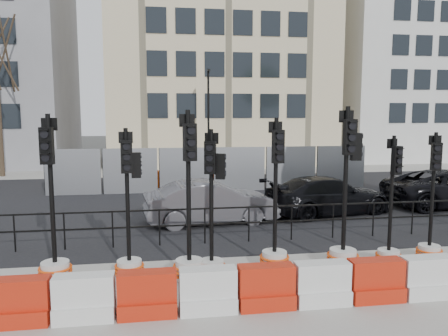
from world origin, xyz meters
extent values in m
plane|color=#51514C|center=(0.00, 0.00, 0.00)|extent=(120.00, 120.00, 0.00)
cube|color=gray|center=(0.00, -3.00, 0.01)|extent=(40.00, 6.00, 0.02)
cube|color=black|center=(0.00, 7.00, 0.01)|extent=(40.00, 14.00, 0.03)
cube|color=gray|center=(0.00, 16.00, 0.01)|extent=(40.00, 4.00, 0.02)
cube|color=beige|center=(2.00, 22.00, 9.00)|extent=(15.00, 10.00, 18.00)
cube|color=silver|center=(17.00, 22.00, 8.00)|extent=(12.00, 9.00, 16.00)
cylinder|color=black|center=(-6.00, 1.20, 0.50)|extent=(0.04, 0.04, 1.00)
cylinder|color=black|center=(-4.80, 1.20, 0.50)|extent=(0.04, 0.04, 1.00)
cylinder|color=black|center=(-3.60, 1.20, 0.50)|extent=(0.04, 0.04, 1.00)
cylinder|color=black|center=(-2.40, 1.20, 0.50)|extent=(0.04, 0.04, 1.00)
cylinder|color=black|center=(-1.20, 1.20, 0.50)|extent=(0.04, 0.04, 1.00)
cylinder|color=black|center=(0.00, 1.20, 0.50)|extent=(0.04, 0.04, 1.00)
cylinder|color=black|center=(1.20, 1.20, 0.50)|extent=(0.04, 0.04, 1.00)
cylinder|color=black|center=(2.40, 1.20, 0.50)|extent=(0.04, 0.04, 1.00)
cylinder|color=black|center=(3.60, 1.20, 0.50)|extent=(0.04, 0.04, 1.00)
cylinder|color=black|center=(4.80, 1.20, 0.50)|extent=(0.04, 0.04, 1.00)
cube|color=black|center=(0.00, 1.20, 0.98)|extent=(18.00, 0.04, 0.04)
cube|color=black|center=(0.00, 1.20, 0.55)|extent=(18.00, 0.04, 0.04)
cube|color=gray|center=(-6.00, 9.00, 1.00)|extent=(2.30, 0.05, 2.00)
cylinder|color=black|center=(-7.15, 9.00, 1.00)|extent=(0.05, 0.05, 2.00)
cube|color=gray|center=(-3.60, 9.00, 1.00)|extent=(2.30, 0.05, 2.00)
cylinder|color=black|center=(-4.75, 9.00, 1.00)|extent=(0.05, 0.05, 2.00)
cube|color=gray|center=(-1.20, 9.00, 1.00)|extent=(2.30, 0.05, 2.00)
cylinder|color=black|center=(-2.35, 9.00, 1.00)|extent=(0.05, 0.05, 2.00)
cube|color=gray|center=(1.20, 9.00, 1.00)|extent=(2.30, 0.05, 2.00)
cylinder|color=black|center=(0.05, 9.00, 1.00)|extent=(0.05, 0.05, 2.00)
cube|color=gray|center=(3.60, 9.00, 1.00)|extent=(2.30, 0.05, 2.00)
cylinder|color=black|center=(2.45, 9.00, 1.00)|extent=(0.05, 0.05, 2.00)
cube|color=gray|center=(6.00, 9.00, 1.00)|extent=(2.30, 0.05, 2.00)
cylinder|color=black|center=(4.85, 9.00, 1.00)|extent=(0.05, 0.05, 2.00)
cube|color=#E4570F|center=(-4.00, 10.50, 0.40)|extent=(1.00, 0.40, 0.80)
cube|color=#E4570F|center=(-2.00, 10.50, 0.40)|extent=(1.00, 0.40, 0.80)
cube|color=#E4570F|center=(0.00, 10.50, 0.40)|extent=(1.00, 0.40, 0.80)
cube|color=#E4570F|center=(2.00, 10.50, 0.40)|extent=(1.00, 0.40, 0.80)
cube|color=#E4570F|center=(4.00, 10.50, 0.40)|extent=(1.00, 0.40, 0.80)
cube|color=#E4570F|center=(6.00, 10.50, 0.40)|extent=(1.00, 0.40, 0.80)
cylinder|color=black|center=(0.50, 15.00, 3.00)|extent=(0.12, 0.12, 6.00)
cube|color=black|center=(0.50, 14.75, 5.90)|extent=(0.12, 0.50, 0.12)
cube|color=red|center=(-4.72, -2.80, 0.15)|extent=(1.00, 0.50, 0.30)
cube|color=red|center=(-4.72, -2.80, 0.55)|extent=(1.00, 0.35, 0.50)
cube|color=silver|center=(-3.67, -2.80, 0.15)|extent=(1.00, 0.50, 0.30)
cube|color=silver|center=(-3.67, -2.80, 0.55)|extent=(1.00, 0.35, 0.50)
cube|color=red|center=(-2.62, -2.80, 0.15)|extent=(1.00, 0.50, 0.30)
cube|color=red|center=(-2.62, -2.80, 0.55)|extent=(1.00, 0.35, 0.50)
cube|color=silver|center=(-1.58, -2.80, 0.15)|extent=(1.00, 0.50, 0.30)
cube|color=silver|center=(-1.58, -2.80, 0.55)|extent=(1.00, 0.35, 0.50)
cube|color=red|center=(-0.52, -2.80, 0.15)|extent=(1.00, 0.50, 0.30)
cube|color=red|center=(-0.52, -2.80, 0.55)|extent=(1.00, 0.35, 0.50)
cube|color=silver|center=(0.53, -2.80, 0.15)|extent=(1.00, 0.50, 0.30)
cube|color=silver|center=(0.53, -2.80, 0.55)|extent=(1.00, 0.35, 0.50)
cube|color=red|center=(1.58, -2.80, 0.15)|extent=(1.00, 0.50, 0.30)
cube|color=red|center=(1.58, -2.80, 0.55)|extent=(1.00, 0.35, 0.50)
cube|color=silver|center=(2.63, -2.80, 0.15)|extent=(1.00, 0.50, 0.30)
cube|color=silver|center=(2.63, -2.80, 0.55)|extent=(1.00, 0.35, 0.50)
cylinder|color=beige|center=(-4.57, -0.91, 0.21)|extent=(0.57, 0.57, 0.42)
torus|color=#DF470C|center=(-4.57, -0.91, 0.13)|extent=(0.69, 0.69, 0.05)
torus|color=#DF470C|center=(-4.57, -0.91, 0.21)|extent=(0.69, 0.69, 0.05)
torus|color=#DF470C|center=(-4.57, -0.91, 0.30)|extent=(0.69, 0.69, 0.05)
cylinder|color=black|center=(-4.57, -0.91, 1.90)|extent=(0.10, 0.10, 3.17)
cube|color=black|center=(-4.58, -1.04, 2.85)|extent=(0.27, 0.18, 0.74)
cylinder|color=black|center=(-4.59, -1.12, 2.62)|extent=(0.16, 0.07, 0.16)
cylinder|color=black|center=(-4.59, -1.12, 2.85)|extent=(0.16, 0.07, 0.16)
cylinder|color=black|center=(-4.59, -1.12, 3.09)|extent=(0.16, 0.07, 0.16)
cube|color=black|center=(-4.56, -0.85, 3.28)|extent=(0.32, 0.07, 0.25)
cylinder|color=beige|center=(-3.05, -0.92, 0.19)|extent=(0.52, 0.52, 0.39)
torus|color=#DF470C|center=(-3.05, -0.92, 0.12)|extent=(0.63, 0.63, 0.05)
torus|color=#DF470C|center=(-3.05, -0.92, 0.19)|extent=(0.63, 0.63, 0.05)
torus|color=#DF470C|center=(-3.05, -0.92, 0.27)|extent=(0.63, 0.63, 0.05)
cylinder|color=black|center=(-3.05, -0.92, 1.74)|extent=(0.09, 0.09, 2.91)
cube|color=black|center=(-3.04, -1.04, 2.61)|extent=(0.25, 0.16, 0.68)
cylinder|color=black|center=(-3.03, -1.12, 2.40)|extent=(0.15, 0.06, 0.15)
cylinder|color=black|center=(-3.03, -1.12, 2.61)|extent=(0.15, 0.06, 0.15)
cylinder|color=black|center=(-3.03, -1.12, 2.83)|extent=(0.15, 0.06, 0.15)
cube|color=black|center=(-3.06, -0.87, 3.00)|extent=(0.29, 0.06, 0.23)
cube|color=black|center=(-2.86, -0.90, 2.42)|extent=(0.21, 0.15, 0.53)
cylinder|color=beige|center=(-1.79, -1.22, 0.22)|extent=(0.58, 0.58, 0.43)
torus|color=#DF470C|center=(-1.79, -1.22, 0.13)|extent=(0.70, 0.70, 0.05)
torus|color=#DF470C|center=(-1.79, -1.22, 0.22)|extent=(0.70, 0.70, 0.05)
torus|color=#DF470C|center=(-1.79, -1.22, 0.30)|extent=(0.70, 0.70, 0.05)
cylinder|color=black|center=(-1.79, -1.22, 1.95)|extent=(0.10, 0.10, 3.24)
cube|color=black|center=(-1.76, -1.35, 2.92)|extent=(0.29, 0.20, 0.76)
cylinder|color=black|center=(-1.74, -1.43, 2.68)|extent=(0.17, 0.09, 0.16)
cylinder|color=black|center=(-1.74, -1.43, 2.92)|extent=(0.17, 0.09, 0.16)
cylinder|color=black|center=(-1.74, -1.43, 3.16)|extent=(0.17, 0.09, 0.16)
cube|color=black|center=(-1.80, -1.16, 3.35)|extent=(0.32, 0.10, 0.26)
cylinder|color=beige|center=(-1.31, -1.19, 0.19)|extent=(0.52, 0.52, 0.38)
torus|color=#DF470C|center=(-1.31, -1.19, 0.12)|extent=(0.63, 0.63, 0.05)
torus|color=#DF470C|center=(-1.31, -1.19, 0.19)|extent=(0.63, 0.63, 0.05)
torus|color=#DF470C|center=(-1.31, -1.19, 0.27)|extent=(0.63, 0.63, 0.05)
cylinder|color=black|center=(-1.31, -1.19, 1.73)|extent=(0.09, 0.09, 2.89)
cube|color=black|center=(-1.35, -1.30, 2.60)|extent=(0.26, 0.20, 0.67)
cylinder|color=black|center=(-1.37, -1.38, 2.39)|extent=(0.15, 0.09, 0.14)
cylinder|color=black|center=(-1.37, -1.38, 2.60)|extent=(0.15, 0.09, 0.14)
cylinder|color=black|center=(-1.37, -1.38, 2.81)|extent=(0.15, 0.09, 0.14)
cube|color=black|center=(-1.30, -1.14, 2.98)|extent=(0.28, 0.11, 0.23)
cube|color=black|center=(-1.13, -1.25, 2.40)|extent=(0.22, 0.18, 0.53)
cylinder|color=beige|center=(0.15, -0.89, 0.21)|extent=(0.56, 0.56, 0.41)
torus|color=#DF470C|center=(0.15, -0.89, 0.12)|extent=(0.67, 0.67, 0.05)
torus|color=#DF470C|center=(0.15, -0.89, 0.21)|extent=(0.67, 0.67, 0.05)
torus|color=#DF470C|center=(0.15, -0.89, 0.29)|extent=(0.67, 0.67, 0.05)
cylinder|color=black|center=(0.15, -0.89, 1.86)|extent=(0.09, 0.09, 3.09)
cube|color=black|center=(0.16, -1.01, 2.78)|extent=(0.26, 0.17, 0.72)
cylinder|color=black|center=(0.17, -1.09, 2.56)|extent=(0.16, 0.07, 0.15)
cylinder|color=black|center=(0.17, -1.09, 2.78)|extent=(0.16, 0.07, 0.15)
cylinder|color=black|center=(0.17, -1.09, 3.01)|extent=(0.16, 0.07, 0.15)
cube|color=black|center=(0.15, -0.82, 3.20)|extent=(0.31, 0.06, 0.25)
cylinder|color=beige|center=(1.70, -1.07, 0.22)|extent=(0.60, 0.60, 0.44)
torus|color=#DF470C|center=(1.70, -1.07, 0.13)|extent=(0.72, 0.72, 0.06)
torus|color=#DF470C|center=(1.70, -1.07, 0.22)|extent=(0.72, 0.72, 0.06)
torus|color=#DF470C|center=(1.70, -1.07, 0.31)|extent=(0.72, 0.72, 0.06)
cylinder|color=black|center=(1.70, -1.07, 1.99)|extent=(0.10, 0.10, 3.32)
cube|color=black|center=(1.70, -1.20, 2.99)|extent=(0.27, 0.16, 0.77)
cylinder|color=black|center=(1.71, -1.29, 2.74)|extent=(0.17, 0.06, 0.17)
cylinder|color=black|center=(1.71, -1.29, 2.99)|extent=(0.17, 0.06, 0.17)
cylinder|color=black|center=(1.71, -1.29, 3.23)|extent=(0.17, 0.06, 0.17)
cube|color=black|center=(1.70, -1.01, 3.43)|extent=(0.33, 0.05, 0.27)
cube|color=black|center=(1.92, -1.06, 2.76)|extent=(0.23, 0.15, 0.61)
cylinder|color=beige|center=(2.83, -1.04, 0.18)|extent=(0.49, 0.49, 0.36)
torus|color=#DF470C|center=(2.83, -1.04, 0.11)|extent=(0.59, 0.59, 0.05)
torus|color=#DF470C|center=(2.83, -1.04, 0.18)|extent=(0.59, 0.59, 0.05)
torus|color=#DF470C|center=(2.83, -1.04, 0.25)|extent=(0.59, 0.59, 0.05)
cylinder|color=black|center=(2.83, -1.04, 1.64)|extent=(0.08, 0.08, 2.73)
cube|color=black|center=(2.85, -1.15, 2.46)|extent=(0.24, 0.17, 0.64)
cylinder|color=black|center=(2.87, -1.22, 2.26)|extent=(0.14, 0.08, 0.14)
cylinder|color=black|center=(2.87, -1.22, 2.46)|extent=(0.14, 0.08, 0.14)
cylinder|color=black|center=(2.87, -1.22, 2.66)|extent=(0.14, 0.08, 0.14)
cube|color=black|center=(2.81, -0.99, 2.82)|extent=(0.27, 0.09, 0.22)
cylinder|color=beige|center=(3.97, -0.86, 0.19)|extent=(0.50, 0.50, 0.37)
torus|color=#DF470C|center=(3.97, -0.86, 0.11)|extent=(0.60, 0.60, 0.05)
torus|color=#DF470C|center=(3.97, -0.86, 0.19)|extent=(0.60, 0.60, 0.05)
torus|color=#DF470C|center=(3.97, -0.86, 0.26)|extent=(0.60, 0.60, 0.05)
cylinder|color=black|center=(3.97, -0.86, 1.67)|extent=(0.08, 0.08, 2.78)
cube|color=black|center=(3.93, -0.97, 2.50)|extent=(0.25, 0.19, 0.65)
cylinder|color=black|center=(3.91, -1.04, 2.30)|extent=(0.15, 0.09, 0.14)
cylinder|color=black|center=(3.91, -1.04, 2.50)|extent=(0.15, 0.09, 0.14)
cylinder|color=black|center=(3.91, -1.04, 2.71)|extent=(0.15, 0.09, 0.14)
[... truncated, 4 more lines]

